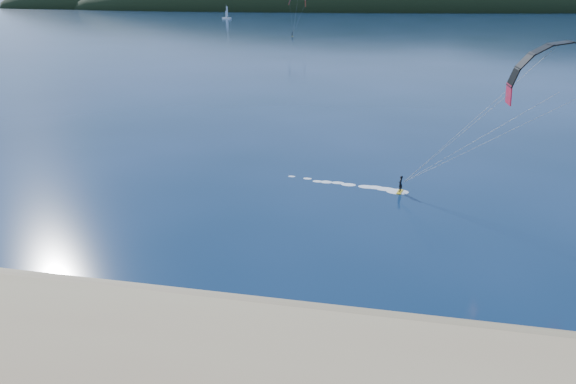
# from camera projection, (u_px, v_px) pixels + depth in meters

# --- Properties ---
(ground) EXTENTS (1800.00, 1800.00, 0.00)m
(ground) POSITION_uv_depth(u_px,v_px,m) (198.00, 360.00, 23.81)
(ground) COLOR #071D35
(ground) RESTS_ON ground
(wet_sand) EXTENTS (220.00, 2.50, 0.10)m
(wet_sand) POSITION_uv_depth(u_px,v_px,m) (227.00, 306.00, 27.90)
(wet_sand) COLOR #8E7453
(wet_sand) RESTS_ON ground
(headland) EXTENTS (1200.00, 310.00, 140.00)m
(headland) POSITION_uv_depth(u_px,v_px,m) (387.00, 10.00, 704.86)
(headland) COLOR black
(headland) RESTS_ON ground
(kitesurfer_near) EXTENTS (24.97, 6.11, 13.79)m
(kitesurfer_near) POSITION_uv_depth(u_px,v_px,m) (549.00, 97.00, 36.37)
(kitesurfer_near) COLOR gold
(kitesurfer_near) RESTS_ON ground
(kitesurfer_far) EXTENTS (7.75, 7.95, 15.74)m
(kitesurfer_far) POSITION_uv_depth(u_px,v_px,m) (297.00, 5.00, 211.18)
(kitesurfer_far) COLOR gold
(kitesurfer_far) RESTS_ON ground
(sailboat) EXTENTS (7.89, 4.95, 11.02)m
(sailboat) POSITION_uv_depth(u_px,v_px,m) (227.00, 18.00, 405.13)
(sailboat) COLOR white
(sailboat) RESTS_ON ground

